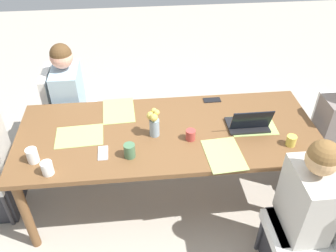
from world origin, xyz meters
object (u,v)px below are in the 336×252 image
(laptop_head_right_left_far, at_px, (248,123))
(phone_black, at_px, (212,100))
(dining_table, at_px, (168,138))
(chair_far_right_near, at_px, (65,108))
(person_far_right_near, at_px, (72,108))
(coffee_mug_near_left, at_px, (291,141))
(coffee_mug_centre_left, at_px, (32,155))
(person_head_right_left_far, at_px, (336,141))
(coffee_mug_centre_right, at_px, (130,151))
(person_near_left_mid, at_px, (301,218))
(coffee_mug_far_left, at_px, (191,135))
(coffee_mug_near_right, at_px, (47,168))
(chair_near_left_mid, at_px, (314,227))
(flower_vase, at_px, (154,122))
(phone_silver, at_px, (103,153))

(laptop_head_right_left_far, bearing_deg, phone_black, 116.33)
(dining_table, height_order, chair_far_right_near, chair_far_right_near)
(person_far_right_near, height_order, coffee_mug_near_left, person_far_right_near)
(person_far_right_near, relative_size, phone_black, 7.97)
(dining_table, relative_size, coffee_mug_centre_left, 21.64)
(dining_table, bearing_deg, person_head_right_left_far, 0.14)
(coffee_mug_centre_right, bearing_deg, phone_black, 41.73)
(person_near_left_mid, bearing_deg, coffee_mug_far_left, 137.06)
(person_near_left_mid, relative_size, person_far_right_near, 1.00)
(coffee_mug_near_right, bearing_deg, chair_near_left_mid, -13.55)
(flower_vase, bearing_deg, laptop_head_right_left_far, 1.08)
(person_head_right_left_far, bearing_deg, person_near_left_mid, -129.52)
(person_head_right_left_far, distance_m, coffee_mug_near_right, 2.35)
(chair_near_left_mid, relative_size, coffee_mug_near_right, 9.20)
(person_far_right_near, height_order, coffee_mug_centre_left, person_far_right_near)
(coffee_mug_centre_right, bearing_deg, person_near_left_mid, -22.94)
(dining_table, xyz_separation_m, person_far_right_near, (-0.86, 0.73, -0.16))
(coffee_mug_near_right, height_order, phone_silver, coffee_mug_near_right)
(person_far_right_near, relative_size, laptop_head_right_left_far, 3.73)
(person_near_left_mid, xyz_separation_m, coffee_mug_centre_left, (-1.81, 0.50, 0.28))
(chair_near_left_mid, height_order, coffee_mug_centre_right, chair_near_left_mid)
(person_far_right_near, bearing_deg, phone_silver, -68.71)
(person_near_left_mid, height_order, person_far_right_near, same)
(person_near_left_mid, xyz_separation_m, coffee_mug_near_left, (0.06, 0.49, 0.27))
(coffee_mug_far_left, bearing_deg, coffee_mug_centre_left, -173.50)
(dining_table, bearing_deg, phone_silver, -156.82)
(person_head_right_left_far, height_order, flower_vase, person_head_right_left_far)
(chair_far_right_near, height_order, laptop_head_right_left_far, laptop_head_right_left_far)
(flower_vase, xyz_separation_m, coffee_mug_near_right, (-0.74, -0.34, -0.07))
(chair_near_left_mid, height_order, coffee_mug_centre_left, chair_near_left_mid)
(chair_far_right_near, xyz_separation_m, coffee_mug_centre_left, (-0.04, -1.03, 0.31))
(coffee_mug_near_right, bearing_deg, laptop_head_right_left_far, 13.35)
(chair_near_left_mid, xyz_separation_m, chair_far_right_near, (-1.85, 1.59, 0.00))
(coffee_mug_centre_left, distance_m, coffee_mug_far_left, 1.15)
(coffee_mug_near_left, xyz_separation_m, coffee_mug_centre_left, (-1.87, 0.01, 0.01))
(coffee_mug_near_right, xyz_separation_m, phone_black, (1.28, 0.77, -0.04))
(dining_table, xyz_separation_m, chair_far_right_near, (-0.94, 0.79, -0.19))
(person_head_right_left_far, bearing_deg, chair_near_left_mid, -123.85)
(chair_near_left_mid, bearing_deg, flower_vase, 143.11)
(coffee_mug_near_right, bearing_deg, coffee_mug_near_left, 3.95)
(flower_vase, distance_m, coffee_mug_near_right, 0.82)
(coffee_mug_near_left, height_order, phone_silver, coffee_mug_near_left)
(person_head_right_left_far, distance_m, laptop_head_right_left_far, 0.86)
(phone_black, height_order, phone_silver, same)
(coffee_mug_centre_right, distance_m, phone_silver, 0.21)
(person_head_right_left_far, bearing_deg, flower_vase, -178.52)
(person_near_left_mid, xyz_separation_m, chair_far_right_near, (-1.77, 1.53, -0.03))
(flower_vase, bearing_deg, coffee_mug_centre_right, -130.29)
(chair_near_left_mid, height_order, person_far_right_near, person_far_right_near)
(flower_vase, relative_size, coffee_mug_far_left, 2.84)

